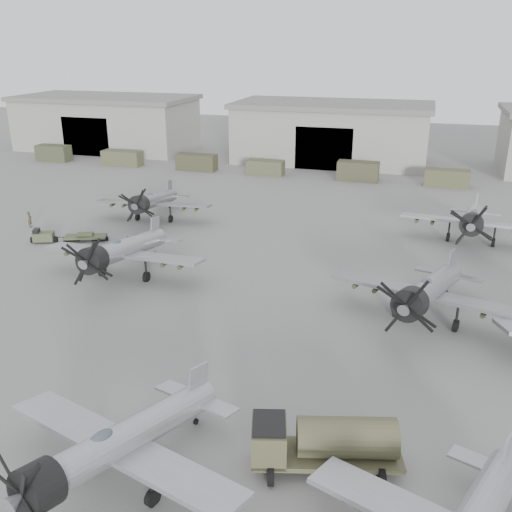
# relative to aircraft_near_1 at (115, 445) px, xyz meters

# --- Properties ---
(ground) EXTENTS (220.00, 220.00, 0.00)m
(ground) POSITION_rel_aircraft_near_1_xyz_m (-2.70, 8.12, -2.16)
(ground) COLOR slate
(ground) RESTS_ON ground
(hangar_left) EXTENTS (29.00, 14.80, 8.70)m
(hangar_left) POSITION_rel_aircraft_near_1_xyz_m (-40.70, 70.08, 2.21)
(hangar_left) COLOR gray
(hangar_left) RESTS_ON ground
(hangar_center) EXTENTS (29.00, 14.80, 8.70)m
(hangar_center) POSITION_rel_aircraft_near_1_xyz_m (-2.70, 70.08, 2.21)
(hangar_center) COLOR gray
(hangar_center) RESTS_ON ground
(support_truck_0) EXTENTS (5.12, 2.20, 2.39)m
(support_truck_0) POSITION_rel_aircraft_near_1_xyz_m (-43.26, 58.12, -0.97)
(support_truck_0) COLOR #3B402A
(support_truck_0) RESTS_ON ground
(support_truck_1) EXTENTS (5.86, 2.20, 2.17)m
(support_truck_1) POSITION_rel_aircraft_near_1_xyz_m (-31.60, 58.12, -1.08)
(support_truck_1) COLOR #474A30
(support_truck_1) RESTS_ON ground
(support_truck_2) EXTENTS (5.62, 2.20, 2.27)m
(support_truck_2) POSITION_rel_aircraft_near_1_xyz_m (-19.85, 58.12, -1.03)
(support_truck_2) COLOR #3A3926
(support_truck_2) RESTS_ON ground
(support_truck_3) EXTENTS (4.97, 2.20, 1.98)m
(support_truck_3) POSITION_rel_aircraft_near_1_xyz_m (-9.73, 58.12, -1.17)
(support_truck_3) COLOR #464A30
(support_truck_3) RESTS_ON ground
(support_truck_4) EXTENTS (5.34, 2.20, 2.52)m
(support_truck_4) POSITION_rel_aircraft_near_1_xyz_m (2.84, 58.12, -0.90)
(support_truck_4) COLOR #3C3B27
(support_truck_4) RESTS_ON ground
(support_truck_5) EXTENTS (5.49, 2.20, 2.15)m
(support_truck_5) POSITION_rel_aircraft_near_1_xyz_m (13.98, 58.12, -1.09)
(support_truck_5) COLOR #46492F
(support_truck_5) RESTS_ON ground
(aircraft_near_1) EXTENTS (11.89, 10.70, 4.75)m
(aircraft_near_1) POSITION_rel_aircraft_near_1_xyz_m (0.00, 0.00, 0.00)
(aircraft_near_1) COLOR #9FA2A8
(aircraft_near_1) RESTS_ON ground
(aircraft_mid_1) EXTENTS (12.75, 11.47, 5.12)m
(aircraft_mid_1) POSITION_rel_aircraft_near_1_xyz_m (-10.64, 19.88, 0.17)
(aircraft_mid_1) COLOR #92959A
(aircraft_mid_1) RESTS_ON ground
(aircraft_mid_2) EXTENTS (12.98, 11.69, 5.18)m
(aircraft_mid_2) POSITION_rel_aircraft_near_1_xyz_m (11.94, 18.67, 0.19)
(aircraft_mid_2) COLOR gray
(aircraft_mid_2) RESTS_ON ground
(aircraft_far_0) EXTENTS (11.86, 10.68, 4.72)m
(aircraft_far_0) POSITION_rel_aircraft_near_1_xyz_m (-14.99, 34.18, -0.01)
(aircraft_far_0) COLOR gray
(aircraft_far_0) RESTS_ON ground
(aircraft_far_1) EXTENTS (12.94, 11.64, 5.14)m
(aircraft_far_1) POSITION_rel_aircraft_near_1_xyz_m (15.67, 35.99, 0.18)
(aircraft_far_1) COLOR #9C9FA4
(aircraft_far_1) RESTS_ON ground
(fuel_tanker) EXTENTS (6.76, 4.08, 2.48)m
(fuel_tanker) POSITION_rel_aircraft_near_1_xyz_m (7.94, 3.59, -0.74)
(fuel_tanker) COLOR #4A4930
(fuel_tanker) RESTS_ON ground
(tug_trailer) EXTENTS (6.53, 3.46, 1.31)m
(tug_trailer) POSITION_rel_aircraft_near_1_xyz_m (-20.49, 26.05, -1.67)
(tug_trailer) COLOR #434B31
(tug_trailer) RESTS_ON ground
(ground_crew) EXTENTS (0.59, 0.70, 1.63)m
(ground_crew) POSITION_rel_aircraft_near_1_xyz_m (-25.88, 29.04, -1.35)
(ground_crew) COLOR #3E402A
(ground_crew) RESTS_ON ground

